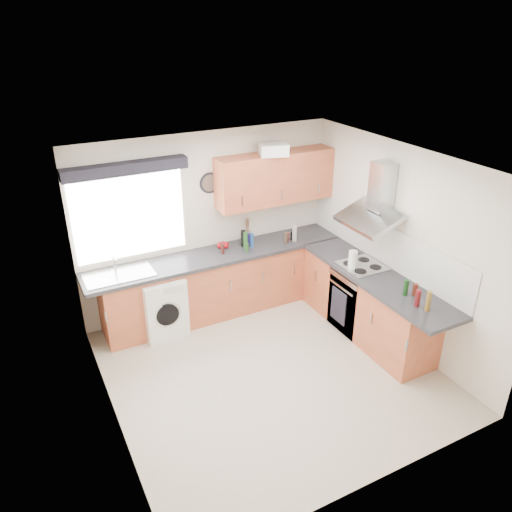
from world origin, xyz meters
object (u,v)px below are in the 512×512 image
extractor_hood (375,202)px  oven (359,299)px  upper_cabinets (275,178)px  washing_machine (161,305)px

extractor_hood → oven: bearing=180.0°
oven → extractor_hood: size_ratio=1.09×
extractor_hood → upper_cabinets: bearing=116.1°
washing_machine → extractor_hood: bearing=-28.2°
extractor_hood → washing_machine: extractor_hood is taller
oven → extractor_hood: extractor_hood is taller
washing_machine → upper_cabinets: bearing=2.8°
oven → upper_cabinets: bearing=112.5°
extractor_hood → upper_cabinets: 1.48m
oven → washing_machine: oven is taller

